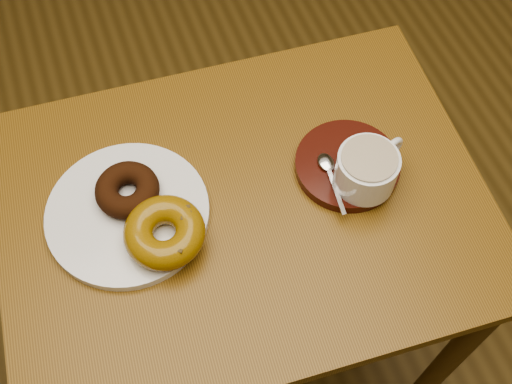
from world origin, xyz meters
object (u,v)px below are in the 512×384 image
object	(u,v)px
cafe_table	(245,235)
coffee_cup	(367,169)
donut_plate	(128,213)
saucer	(347,165)

from	to	relation	value
cafe_table	coffee_cup	xyz separation A→B (m)	(0.18, -0.03, 0.16)
donut_plate	coffee_cup	xyz separation A→B (m)	(0.35, -0.07, 0.04)
donut_plate	saucer	size ratio (longest dim) A/B	1.50
saucer	cafe_table	bearing A→B (deg)	-178.88
cafe_table	donut_plate	distance (m)	0.21
cafe_table	coffee_cup	size ratio (longest dim) A/B	6.51
saucer	coffee_cup	distance (m)	0.06
donut_plate	coffee_cup	world-z (taller)	coffee_cup
saucer	donut_plate	bearing A→B (deg)	174.15
saucer	coffee_cup	bearing A→B (deg)	-76.04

